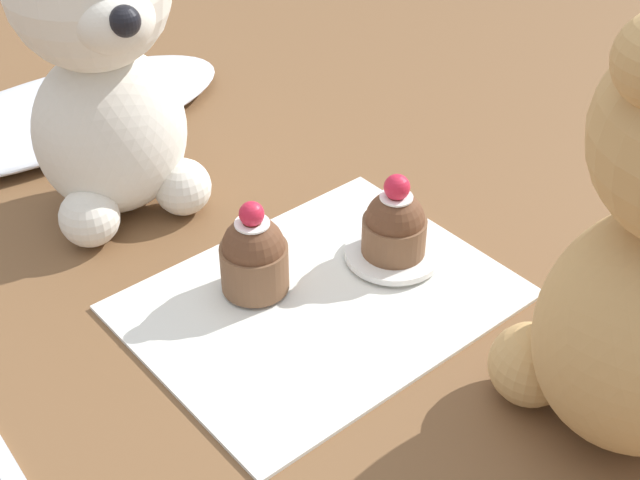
{
  "coord_description": "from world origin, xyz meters",
  "views": [
    {
      "loc": [
        -0.31,
        -0.37,
        0.42
      ],
      "look_at": [
        0.0,
        0.0,
        0.06
      ],
      "focal_mm": 50.0,
      "sensor_mm": 36.0,
      "label": 1
    }
  ],
  "objects_px": {
    "cupcake_near_tan_bear": "(399,227)",
    "teddy_bear_cream": "(102,65)",
    "saucer_plate": "(397,255)",
    "cupcake_near_cream_bear": "(254,255)"
  },
  "relations": [
    {
      "from": "cupcake_near_tan_bear",
      "to": "teddy_bear_cream",
      "type": "bearing_deg",
      "value": 120.23
    },
    {
      "from": "teddy_bear_cream",
      "to": "saucer_plate",
      "type": "height_order",
      "value": "teddy_bear_cream"
    },
    {
      "from": "cupcake_near_cream_bear",
      "to": "cupcake_near_tan_bear",
      "type": "relative_size",
      "value": 1.09
    },
    {
      "from": "cupcake_near_cream_bear",
      "to": "teddy_bear_cream",
      "type": "bearing_deg",
      "value": 96.03
    },
    {
      "from": "teddy_bear_cream",
      "to": "cupcake_near_tan_bear",
      "type": "distance_m",
      "value": 0.25
    },
    {
      "from": "cupcake_near_cream_bear",
      "to": "cupcake_near_tan_bear",
      "type": "height_order",
      "value": "cupcake_near_cream_bear"
    },
    {
      "from": "teddy_bear_cream",
      "to": "saucer_plate",
      "type": "bearing_deg",
      "value": -52.0
    },
    {
      "from": "cupcake_near_tan_bear",
      "to": "cupcake_near_cream_bear",
      "type": "bearing_deg",
      "value": 157.08
    },
    {
      "from": "saucer_plate",
      "to": "cupcake_near_tan_bear",
      "type": "height_order",
      "value": "cupcake_near_tan_bear"
    },
    {
      "from": "saucer_plate",
      "to": "cupcake_near_tan_bear",
      "type": "relative_size",
      "value": 1.1
    }
  ]
}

